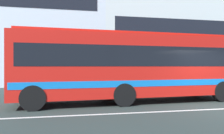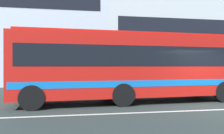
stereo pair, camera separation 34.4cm
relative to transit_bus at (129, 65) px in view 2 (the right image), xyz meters
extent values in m
cube|color=silver|center=(-9.05, 14.57, 5.02)|extent=(19.14, 11.03, 13.66)
cube|color=silver|center=(10.92, 14.57, 2.75)|extent=(20.82, 11.03, 9.12)
cube|color=black|center=(10.92, 9.04, 3.48)|extent=(19.15, 0.04, 1.82)
cube|color=red|center=(0.00, 0.00, -0.05)|extent=(10.90, 3.18, 2.82)
cube|color=black|center=(0.00, 0.00, 0.37)|extent=(10.26, 3.16, 0.90)
cube|color=blue|center=(0.00, 0.00, -0.83)|extent=(10.69, 3.19, 0.28)
cube|color=red|center=(0.00, 0.00, 1.42)|extent=(10.45, 2.75, 0.12)
cube|color=black|center=(5.39, 0.31, 0.37)|extent=(0.15, 2.15, 0.99)
cylinder|color=black|center=(4.31, 1.43, -1.31)|extent=(1.01, 0.34, 1.00)
cylinder|color=black|center=(4.45, -0.93, -1.31)|extent=(1.01, 0.34, 1.00)
cylinder|color=black|center=(-0.72, 1.14, -1.31)|extent=(1.01, 0.34, 1.00)
cylinder|color=black|center=(-0.59, -1.22, -1.31)|extent=(1.01, 0.34, 1.00)
cylinder|color=black|center=(-4.45, 0.93, -1.31)|extent=(1.01, 0.34, 1.00)
cylinder|color=black|center=(-4.31, -1.43, -1.31)|extent=(1.01, 0.34, 1.00)
camera|label=1|loc=(-3.16, -10.74, -0.07)|focal=36.74mm
camera|label=2|loc=(-2.82, -10.81, -0.07)|focal=36.74mm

